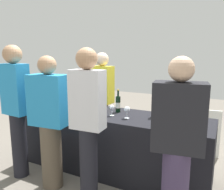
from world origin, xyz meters
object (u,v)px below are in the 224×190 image
at_px(server_pouring, 102,97).
at_px(wine_bottle_0, 76,98).
at_px(wine_bottle_2, 118,104).
at_px(wine_glass_3, 112,108).
at_px(wine_glass_1, 86,105).
at_px(guest_2, 88,119).
at_px(menu_board, 203,133).
at_px(wine_bottle_1, 89,100).
at_px(wine_glass_2, 103,110).
at_px(wine_bottle_3, 155,108).
at_px(wine_glass_0, 72,105).
at_px(wine_glass_4, 127,110).
at_px(guest_1, 50,120).
at_px(guest_3, 177,143).

bearing_deg(server_pouring, wine_bottle_0, 66.37).
distance_m(wine_bottle_2, wine_glass_3, 0.20).
distance_m(wine_bottle_2, server_pouring, 0.68).
height_order(wine_bottle_2, wine_glass_1, wine_bottle_2).
relative_size(guest_2, menu_board, 2.22).
height_order(wine_bottle_0, wine_bottle_1, wine_bottle_0).
bearing_deg(wine_glass_2, wine_bottle_3, 27.60).
bearing_deg(wine_glass_2, wine_bottle_0, 151.79).
height_order(wine_bottle_3, wine_glass_3, wine_bottle_3).
relative_size(wine_glass_0, wine_glass_3, 0.97).
xyz_separation_m(wine_bottle_0, wine_glass_3, (0.75, -0.26, -0.02)).
distance_m(wine_bottle_3, wine_glass_4, 0.36).
distance_m(server_pouring, guest_2, 1.35).
height_order(wine_glass_3, guest_2, guest_2).
bearing_deg(wine_bottle_2, wine_bottle_1, 176.57).
relative_size(guest_1, menu_board, 2.11).
xyz_separation_m(wine_bottle_1, wine_bottle_2, (0.48, -0.03, 0.00)).
bearing_deg(wine_glass_2, guest_3, -26.87).
height_order(guest_1, menu_board, guest_1).
xyz_separation_m(wine_bottle_3, guest_3, (0.43, -0.82, -0.08)).
bearing_deg(wine_glass_0, wine_glass_4, 6.02).
bearing_deg(wine_glass_1, wine_bottle_1, 112.86).
relative_size(wine_bottle_0, guest_2, 0.20).
xyz_separation_m(wine_bottle_0, wine_bottle_2, (0.74, -0.06, -0.01)).
distance_m(wine_glass_2, guest_2, 0.50).
bearing_deg(wine_bottle_2, wine_bottle_0, 175.37).
xyz_separation_m(wine_bottle_2, menu_board, (1.02, 0.92, -0.54)).
height_order(wine_glass_1, wine_glass_2, wine_glass_1).
distance_m(wine_glass_4, menu_board, 1.49).
relative_size(wine_glass_3, guest_2, 0.09).
bearing_deg(guest_3, wine_glass_4, 130.88).
relative_size(wine_bottle_0, wine_glass_1, 2.37).
distance_m(wine_glass_2, wine_glass_3, 0.13).
relative_size(wine_bottle_2, wine_glass_2, 2.35).
xyz_separation_m(guest_1, guest_3, (1.44, -0.04, 0.00)).
xyz_separation_m(wine_glass_3, menu_board, (1.01, 1.11, -0.53)).
xyz_separation_m(wine_glass_0, guest_1, (0.04, -0.48, -0.07)).
xyz_separation_m(wine_bottle_1, guest_2, (0.51, -0.81, 0.00)).
height_order(wine_glass_2, guest_3, guest_3).
distance_m(wine_bottle_3, guest_3, 0.93).
xyz_separation_m(wine_glass_0, server_pouring, (0.03, 0.76, -0.02)).
distance_m(wine_glass_1, wine_glass_2, 0.33).
xyz_separation_m(wine_glass_4, menu_board, (0.79, 1.14, -0.53)).
distance_m(wine_bottle_0, wine_glass_3, 0.79).
height_order(guest_1, guest_3, guest_3).
xyz_separation_m(wine_bottle_3, server_pouring, (-1.01, 0.45, -0.03)).
height_order(guest_3, menu_board, guest_3).
height_order(wine_glass_0, wine_glass_1, wine_glass_1).
xyz_separation_m(wine_glass_1, guest_3, (1.33, -0.61, -0.07)).
distance_m(wine_bottle_2, wine_glass_0, 0.61).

